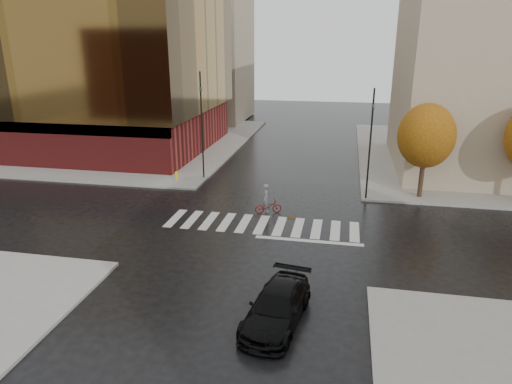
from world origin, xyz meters
TOP-DOWN VIEW (x-y plane):
  - ground at (0.00, 0.00)m, footprint 120.00×120.00m
  - sidewalk_nw at (-21.00, 21.00)m, footprint 30.00×30.00m
  - crosswalk at (0.00, 0.50)m, footprint 12.00×3.00m
  - office_glass at (-22.00, 17.99)m, footprint 27.00×19.00m
  - building_ne_tan at (17.00, 17.00)m, footprint 16.00×16.00m
  - building_nw_far at (-16.00, 37.00)m, footprint 14.00×12.00m
  - tree_ne_a at (10.00, 7.40)m, footprint 3.80×3.80m
  - sedan at (2.41, -9.22)m, footprint 2.64×5.02m
  - cyclist at (0.02, 2.50)m, footprint 1.82×1.15m
  - traffic_light_nw at (-6.30, 9.00)m, footprint 0.24×0.21m
  - traffic_light_ne at (6.30, 6.30)m, footprint 0.21×0.23m
  - fire_hydrant at (-8.19, 7.92)m, footprint 0.25×0.25m
  - manhole at (1.63, 2.00)m, footprint 0.74×0.74m

SIDE VIEW (x-z plane):
  - ground at x=0.00m, z-range 0.00..0.00m
  - crosswalk at x=0.00m, z-range 0.00..0.01m
  - manhole at x=1.63m, z-range 0.00..0.01m
  - sidewalk_nw at x=-21.00m, z-range 0.00..0.15m
  - fire_hydrant at x=-8.19m, z-range 0.18..0.87m
  - cyclist at x=0.02m, z-range -0.31..1.64m
  - sedan at x=2.41m, z-range 0.00..1.39m
  - tree_ne_a at x=10.00m, z-range 1.20..7.71m
  - traffic_light_ne at x=6.30m, z-range 0.70..8.22m
  - traffic_light_nw at x=-6.30m, z-range 0.84..9.08m
  - office_glass at x=-22.00m, z-range 0.28..16.28m
  - building_ne_tan at x=17.00m, z-range 0.15..18.15m
  - building_nw_far at x=-16.00m, z-range 0.15..20.15m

